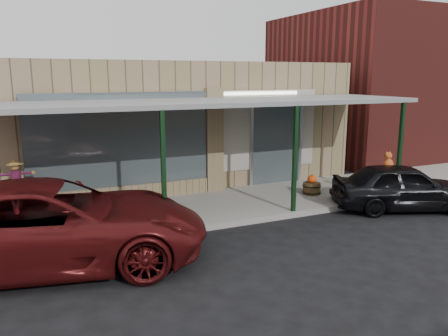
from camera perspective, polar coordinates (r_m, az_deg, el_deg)
name	(u,v)px	position (r m, az deg, el deg)	size (l,w,h in m)	color
ground	(276,256)	(9.52, 6.81, -11.34)	(120.00, 120.00, 0.00)	black
sidewalk	(212,207)	(12.53, -1.62, -5.12)	(40.00, 3.20, 0.15)	gray
storefront	(165,122)	(16.38, -7.77, 6.02)	(12.00, 6.25, 4.20)	#8D7156
awning	(212,104)	(11.96, -1.63, 8.39)	(12.00, 3.00, 3.04)	gray
block_buildings_near	(204,75)	(17.92, -2.57, 11.98)	(61.00, 8.00, 8.00)	maroon
barrel_scarecrow	(18,197)	(12.54, -25.31, -3.46)	(0.90, 0.76, 1.53)	brown
barrel_pumpkin	(312,187)	(13.80, 11.38, -2.45)	(0.61, 0.61, 0.64)	brown
handicap_sign	(14,205)	(10.30, -25.71, -4.36)	(0.29, 0.09, 1.43)	gray
parked_sedan	(403,187)	(13.39, 22.39, -2.26)	(4.25, 2.93, 1.56)	black
car_maroon	(51,224)	(9.39, -21.69, -6.84)	(2.86, 6.20, 1.72)	#541012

